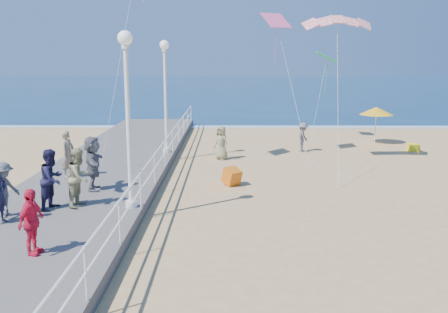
{
  "coord_description": "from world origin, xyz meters",
  "views": [
    {
      "loc": [
        -2.35,
        -14.79,
        4.99
      ],
      "look_at": [
        -2.5,
        2.0,
        1.6
      ],
      "focal_mm": 40.0,
      "sensor_mm": 36.0,
      "label": 1
    }
  ],
  "objects_px": {
    "lamp_post_mid": "(127,102)",
    "spectator_3": "(31,222)",
    "spectator_6": "(68,154)",
    "beach_walker_a": "(303,137)",
    "spectator_2": "(4,190)",
    "spectator_1": "(79,177)",
    "beach_umbrella": "(376,111)",
    "lamp_post_far": "(165,85)",
    "box_kite": "(232,178)",
    "beach_chair_left": "(413,147)",
    "spectator_5": "(93,163)",
    "spectator_7": "(52,179)",
    "beach_walker_c": "(221,143)"
  },
  "relations": [
    {
      "from": "spectator_5",
      "to": "beach_chair_left",
      "type": "height_order",
      "value": "spectator_5"
    },
    {
      "from": "spectator_3",
      "to": "spectator_5",
      "type": "bearing_deg",
      "value": 11.76
    },
    {
      "from": "beach_chair_left",
      "to": "spectator_6",
      "type": "bearing_deg",
      "value": -154.45
    },
    {
      "from": "spectator_5",
      "to": "spectator_7",
      "type": "bearing_deg",
      "value": 152.43
    },
    {
      "from": "lamp_post_mid",
      "to": "spectator_2",
      "type": "xyz_separation_m",
      "value": [
        -3.48,
        -0.94,
        -2.45
      ]
    },
    {
      "from": "spectator_1",
      "to": "spectator_5",
      "type": "bearing_deg",
      "value": 15.75
    },
    {
      "from": "spectator_1",
      "to": "box_kite",
      "type": "height_order",
      "value": "spectator_1"
    },
    {
      "from": "lamp_post_mid",
      "to": "beach_chair_left",
      "type": "height_order",
      "value": "lamp_post_mid"
    },
    {
      "from": "spectator_3",
      "to": "beach_walker_a",
      "type": "xyz_separation_m",
      "value": [
        8.54,
        15.01,
        -0.42
      ]
    },
    {
      "from": "spectator_3",
      "to": "spectator_6",
      "type": "bearing_deg",
      "value": 22.29
    },
    {
      "from": "lamp_post_far",
      "to": "box_kite",
      "type": "distance_m",
      "value": 6.67
    },
    {
      "from": "spectator_5",
      "to": "beach_walker_a",
      "type": "bearing_deg",
      "value": -53.62
    },
    {
      "from": "spectator_5",
      "to": "lamp_post_mid",
      "type": "bearing_deg",
      "value": -150.56
    },
    {
      "from": "lamp_post_far",
      "to": "beach_walker_a",
      "type": "xyz_separation_m",
      "value": [
        6.95,
        2.25,
        -2.88
      ]
    },
    {
      "from": "lamp_post_far",
      "to": "spectator_2",
      "type": "height_order",
      "value": "lamp_post_far"
    },
    {
      "from": "beach_walker_a",
      "to": "beach_chair_left",
      "type": "bearing_deg",
      "value": -61.09
    },
    {
      "from": "spectator_7",
      "to": "beach_umbrella",
      "type": "height_order",
      "value": "spectator_7"
    },
    {
      "from": "spectator_2",
      "to": "spectator_6",
      "type": "xyz_separation_m",
      "value": [
        0.34,
        4.79,
        0.11
      ]
    },
    {
      "from": "spectator_7",
      "to": "beach_chair_left",
      "type": "bearing_deg",
      "value": -38.09
    },
    {
      "from": "beach_umbrella",
      "to": "spectator_6",
      "type": "bearing_deg",
      "value": -145.86
    },
    {
      "from": "spectator_2",
      "to": "beach_walker_a",
      "type": "bearing_deg",
      "value": -19.1
    },
    {
      "from": "spectator_7",
      "to": "beach_umbrella",
      "type": "bearing_deg",
      "value": -30.35
    },
    {
      "from": "lamp_post_mid",
      "to": "spectator_3",
      "type": "bearing_deg",
      "value": -112.99
    },
    {
      "from": "spectator_7",
      "to": "box_kite",
      "type": "bearing_deg",
      "value": -37.36
    },
    {
      "from": "spectator_5",
      "to": "spectator_6",
      "type": "bearing_deg",
      "value": 27.8
    },
    {
      "from": "spectator_6",
      "to": "beach_umbrella",
      "type": "bearing_deg",
      "value": -42.52
    },
    {
      "from": "lamp_post_far",
      "to": "spectator_5",
      "type": "xyz_separation_m",
      "value": [
        -1.69,
        -6.98,
        -2.31
      ]
    },
    {
      "from": "box_kite",
      "to": "beach_walker_c",
      "type": "bearing_deg",
      "value": 57.16
    },
    {
      "from": "beach_umbrella",
      "to": "beach_chair_left",
      "type": "xyz_separation_m",
      "value": [
        1.42,
        -2.24,
        -1.71
      ]
    },
    {
      "from": "lamp_post_mid",
      "to": "box_kite",
      "type": "xyz_separation_m",
      "value": [
        3.14,
        4.17,
        -3.36
      ]
    },
    {
      "from": "spectator_2",
      "to": "spectator_6",
      "type": "relative_size",
      "value": 0.88
    },
    {
      "from": "beach_walker_c",
      "to": "beach_chair_left",
      "type": "distance_m",
      "value": 10.5
    },
    {
      "from": "spectator_1",
      "to": "beach_umbrella",
      "type": "bearing_deg",
      "value": -30.7
    },
    {
      "from": "beach_walker_c",
      "to": "spectator_1",
      "type": "bearing_deg",
      "value": -71.43
    },
    {
      "from": "spectator_6",
      "to": "box_kite",
      "type": "relative_size",
      "value": 3.06
    },
    {
      "from": "lamp_post_far",
      "to": "spectator_1",
      "type": "distance_m",
      "value": 9.31
    },
    {
      "from": "lamp_post_mid",
      "to": "lamp_post_far",
      "type": "distance_m",
      "value": 9.0
    },
    {
      "from": "spectator_5",
      "to": "beach_walker_a",
      "type": "relative_size",
      "value": 1.22
    },
    {
      "from": "lamp_post_far",
      "to": "box_kite",
      "type": "relative_size",
      "value": 8.87
    },
    {
      "from": "spectator_6",
      "to": "beach_walker_a",
      "type": "distance_m",
      "value": 12.52
    },
    {
      "from": "box_kite",
      "to": "beach_umbrella",
      "type": "height_order",
      "value": "beach_umbrella"
    },
    {
      "from": "spectator_6",
      "to": "beach_chair_left",
      "type": "relative_size",
      "value": 3.34
    },
    {
      "from": "lamp_post_far",
      "to": "spectator_7",
      "type": "bearing_deg",
      "value": -104.43
    },
    {
      "from": "spectator_2",
      "to": "spectator_7",
      "type": "relative_size",
      "value": 0.87
    },
    {
      "from": "lamp_post_mid",
      "to": "spectator_5",
      "type": "relative_size",
      "value": 2.81
    },
    {
      "from": "lamp_post_far",
      "to": "beach_chair_left",
      "type": "height_order",
      "value": "lamp_post_far"
    },
    {
      "from": "beach_walker_c",
      "to": "spectator_2",
      "type": "bearing_deg",
      "value": -77.47
    },
    {
      "from": "spectator_6",
      "to": "beach_chair_left",
      "type": "distance_m",
      "value": 17.8
    },
    {
      "from": "lamp_post_far",
      "to": "spectator_7",
      "type": "relative_size",
      "value": 2.88
    },
    {
      "from": "lamp_post_mid",
      "to": "beach_chair_left",
      "type": "bearing_deg",
      "value": 41.78
    }
  ]
}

